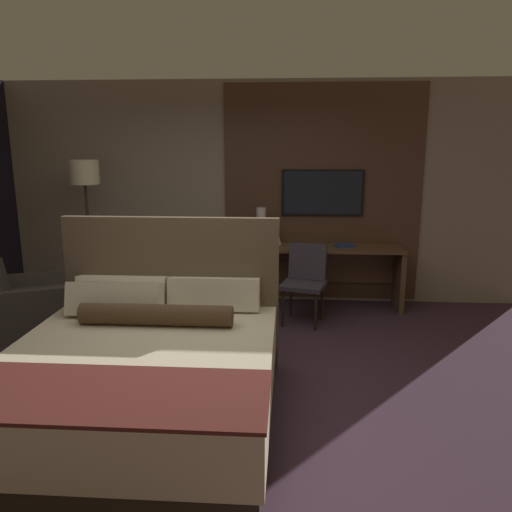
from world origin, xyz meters
TOP-DOWN VIEW (x-y plane):
  - ground_plane at (0.00, 0.00)m, footprint 16.00×16.00m
  - wall_back_tv_panel at (0.15, 2.59)m, footprint 7.20×0.09m
  - bed at (-0.42, -0.48)m, footprint 1.92×2.10m
  - desk at (1.04, 2.31)m, footprint 1.97×0.53m
  - tv at (1.04, 2.52)m, footprint 1.03×0.04m
  - desk_chair at (0.82, 1.75)m, footprint 0.57×0.57m
  - armchair_by_window at (-2.22, 1.26)m, footprint 1.07×1.09m
  - floor_lamp at (-1.77, 1.93)m, footprint 0.34×0.34m
  - vase_tall at (0.28, 2.29)m, footprint 0.12×0.12m
  - vase_short at (0.46, 2.38)m, footprint 0.15×0.15m
  - book at (1.31, 2.28)m, footprint 0.26×0.22m

SIDE VIEW (x-z plane):
  - ground_plane at x=0.00m, z-range 0.00..0.00m
  - armchair_by_window at x=-2.22m, z-range -0.13..0.66m
  - bed at x=-0.42m, z-range -0.33..1.07m
  - desk at x=1.04m, z-range 0.14..0.93m
  - desk_chair at x=0.82m, z-range 0.09..0.99m
  - book at x=1.31m, z-range 0.78..0.81m
  - vase_short at x=0.46m, z-range 0.78..1.06m
  - vase_tall at x=0.28m, z-range 0.78..1.26m
  - wall_back_tv_panel at x=0.15m, z-range 0.00..2.80m
  - tv at x=1.04m, z-range 1.13..1.71m
  - floor_lamp at x=-1.77m, z-range 0.63..2.47m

